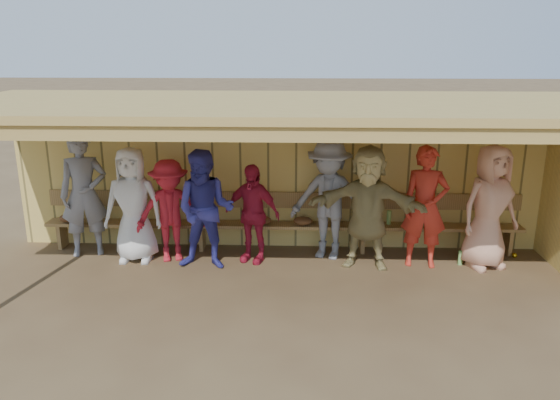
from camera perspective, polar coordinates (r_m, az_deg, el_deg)
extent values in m
plane|color=brown|center=(7.91, -0.10, -8.03)|extent=(90.00, 90.00, 0.00)
imported|color=gray|center=(8.98, -19.79, 0.53)|extent=(0.81, 0.65, 1.94)
imported|color=white|center=(8.52, -15.09, -0.49)|extent=(0.87, 0.57, 1.77)
imported|color=#38389A|center=(8.01, -7.80, -1.06)|extent=(0.91, 0.74, 1.78)
imported|color=#B91D38|center=(8.24, -2.94, -1.40)|extent=(0.96, 0.67, 1.52)
imported|color=gray|center=(8.35, 5.12, 0.03)|extent=(1.37, 1.06, 1.87)
imported|color=tan|center=(8.09, 9.12, -0.75)|extent=(1.77, 0.86, 1.84)
imported|color=red|center=(8.30, 14.90, -0.72)|extent=(0.71, 0.52, 1.82)
imported|color=#E09F7E|center=(8.54, 21.03, -0.69)|extent=(1.06, 0.87, 1.86)
imported|color=red|center=(8.42, -11.42, -1.11)|extent=(1.15, 0.86, 1.58)
cube|color=#E1C060|center=(8.81, 0.25, 2.75)|extent=(8.60, 0.20, 2.40)
cube|color=#B19048|center=(7.26, -0.11, 9.89)|extent=(8.80, 3.20, 0.10)
cube|color=#B19048|center=(5.80, -0.71, 6.99)|extent=(8.80, 0.10, 0.18)
cube|color=#B19048|center=(7.92, -21.41, 8.30)|extent=(0.08, 3.00, 0.16)
cube|color=#B19048|center=(7.60, -14.75, 8.58)|extent=(0.08, 3.00, 0.16)
cube|color=#B19048|center=(7.38, -7.59, 8.75)|extent=(0.08, 3.00, 0.16)
cube|color=#B19048|center=(7.28, -0.11, 8.79)|extent=(0.08, 3.00, 0.16)
cube|color=#B19048|center=(7.30, 7.45, 8.68)|extent=(0.08, 3.00, 0.16)
cube|color=#B19048|center=(7.45, 14.82, 8.43)|extent=(0.08, 3.00, 0.16)
cube|color=#B19048|center=(7.71, 21.79, 8.07)|extent=(0.08, 3.00, 0.16)
cube|color=#9E7A44|center=(8.75, 0.18, -2.64)|extent=(7.60, 0.32, 0.05)
cube|color=#9E7A44|center=(8.79, 0.22, 0.01)|extent=(7.60, 0.04, 0.26)
cube|color=#9E7A44|center=(9.64, -21.79, -3.45)|extent=(0.06, 0.29, 0.40)
cube|color=#9E7A44|center=(8.96, -8.13, -3.87)|extent=(0.06, 0.29, 0.40)
cube|color=#9E7A44|center=(8.87, 8.57, -4.09)|extent=(0.06, 0.29, 0.40)
cube|color=#9E7A44|center=(9.42, 22.70, -4.00)|extent=(0.06, 0.29, 0.40)
cylinder|color=orange|center=(9.00, 20.10, -3.28)|extent=(0.13, 0.41, 0.80)
sphere|color=gold|center=(9.31, 23.29, -5.34)|extent=(0.08, 0.08, 0.08)
ellipsoid|color=#593319|center=(9.43, -21.21, -1.77)|extent=(0.30, 0.24, 0.14)
ellipsoid|color=#593319|center=(8.68, -1.88, -2.14)|extent=(0.30, 0.24, 0.14)
ellipsoid|color=#593319|center=(8.66, 2.41, -2.19)|extent=(0.30, 0.24, 0.14)
cylinder|color=#9EDA6D|center=(8.86, 11.32, -1.79)|extent=(0.07, 0.07, 0.22)
cylinder|color=gold|center=(9.24, 21.02, -1.82)|extent=(0.07, 0.07, 0.22)
cylinder|color=#78B75B|center=(8.73, 18.33, -5.74)|extent=(0.07, 0.07, 0.22)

